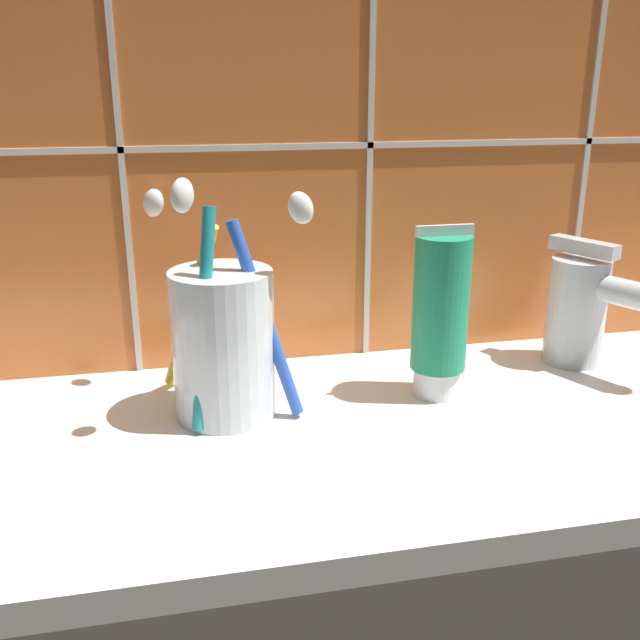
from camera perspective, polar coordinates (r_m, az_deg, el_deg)
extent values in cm
cube|color=white|center=(52.94, 5.53, -9.11)|extent=(80.00, 28.67, 2.00)
cube|color=#C6662D|center=(60.87, 2.03, 19.90)|extent=(90.00, 1.50, 53.78)
cube|color=beige|center=(60.27, 2.15, 13.77)|extent=(90.00, 0.24, 0.50)
cube|color=beige|center=(58.35, -16.25, 19.27)|extent=(0.50, 0.24, 53.78)
cube|color=beige|center=(60.57, 4.18, 19.87)|extent=(0.50, 0.24, 53.78)
cube|color=beige|center=(68.78, 21.34, 18.58)|extent=(0.50, 0.24, 53.78)
cylinder|color=silver|center=(51.90, -7.73, -1.94)|extent=(7.38, 7.38, 10.95)
cylinder|color=blue|center=(50.72, -4.36, 0.03)|extent=(5.30, 3.13, 14.34)
ellipsoid|color=white|center=(48.01, -1.56, 8.96)|extent=(2.62, 2.15, 2.62)
cylinder|color=yellow|center=(54.74, -10.34, 0.85)|extent=(5.00, 5.57, 13.79)
ellipsoid|color=white|center=(55.39, -13.18, 9.11)|extent=(2.57, 2.68, 2.69)
cylinder|color=teal|center=(49.17, -9.29, -0.04)|extent=(2.90, 3.26, 15.41)
ellipsoid|color=white|center=(45.97, -10.97, 9.76)|extent=(2.30, 2.40, 2.45)
cylinder|color=white|center=(56.97, 9.29, -4.79)|extent=(3.63, 3.63, 2.29)
cylinder|color=#1E8C60|center=(54.76, 9.64, 1.32)|extent=(4.27, 4.27, 10.43)
cube|color=silver|center=(53.37, 9.96, 7.08)|extent=(4.48, 0.36, 0.80)
cylinder|color=silver|center=(65.34, 19.81, 0.69)|extent=(4.95, 4.95, 9.28)
cylinder|color=silver|center=(62.67, 23.12, 2.02)|extent=(5.48, 8.23, 2.23)
cube|color=silver|center=(63.92, 20.36, 5.50)|extent=(3.85, 6.02, 1.20)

